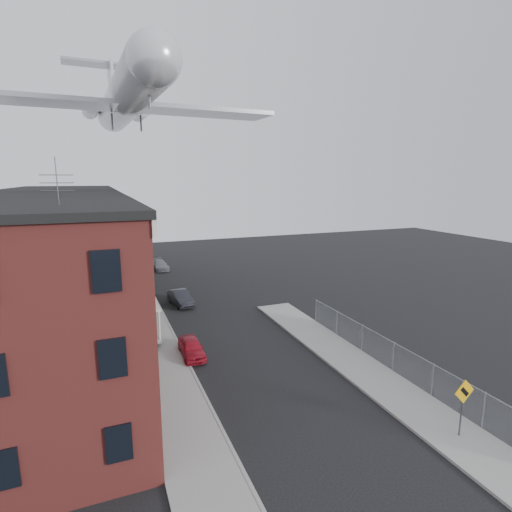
{
  "coord_description": "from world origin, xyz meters",
  "views": [
    {
      "loc": [
        -8.64,
        -12.39,
        11.33
      ],
      "look_at": [
        0.23,
        9.89,
        6.64
      ],
      "focal_mm": 28.0,
      "sensor_mm": 36.0,
      "label": 1
    }
  ],
  "objects": [
    {
      "name": "street_tree",
      "position": [
        -5.27,
        27.92,
        3.45
      ],
      "size": [
        3.22,
        3.2,
        5.2
      ],
      "color": "black",
      "rests_on": "ground"
    },
    {
      "name": "airplane",
      "position": [
        -5.48,
        27.42,
        18.47
      ],
      "size": [
        25.83,
        29.48,
        8.54
      ],
      "color": "silver",
      "rests_on": "ground"
    },
    {
      "name": "curb_right",
      "position": [
        4.05,
        6.0,
        0.07
      ],
      "size": [
        0.15,
        26.0,
        0.14
      ],
      "primitive_type": "cube",
      "color": "gray",
      "rests_on": "ground"
    },
    {
      "name": "ground",
      "position": [
        0.0,
        0.0,
        0.0
      ],
      "size": [
        120.0,
        120.0,
        0.0
      ],
      "primitive_type": "plane",
      "color": "black",
      "rests_on": "ground"
    },
    {
      "name": "row_house_c",
      "position": [
        -11.96,
        30.5,
        5.13
      ],
      "size": [
        11.98,
        7.0,
        10.3
      ],
      "color": "slate",
      "rests_on": "ground"
    },
    {
      "name": "chainlink_fence",
      "position": [
        7.0,
        5.0,
        1.0
      ],
      "size": [
        0.06,
        18.06,
        1.9
      ],
      "color": "gray",
      "rests_on": "ground"
    },
    {
      "name": "row_house_b",
      "position": [
        -11.96,
        23.5,
        5.13
      ],
      "size": [
        11.98,
        7.0,
        10.3
      ],
      "color": "slate",
      "rests_on": "ground"
    },
    {
      "name": "warning_sign",
      "position": [
        5.6,
        -1.03,
        1.88
      ],
      "size": [
        1.1,
        0.11,
        2.8
      ],
      "color": "#515156",
      "rests_on": "ground"
    },
    {
      "name": "car_near",
      "position": [
        -3.6,
        11.53,
        0.59
      ],
      "size": [
        1.47,
        3.48,
        1.18
      ],
      "primitive_type": "imported",
      "rotation": [
        0.0,
        0.0,
        -0.02
      ],
      "color": "#A91525",
      "rests_on": "ground"
    },
    {
      "name": "curb_left",
      "position": [
        -4.05,
        24.0,
        0.07
      ],
      "size": [
        0.15,
        62.0,
        0.14
      ],
      "primitive_type": "cube",
      "color": "gray",
      "rests_on": "ground"
    },
    {
      "name": "sidewalk_right",
      "position": [
        5.5,
        6.0,
        0.06
      ],
      "size": [
        3.0,
        26.0,
        0.12
      ],
      "primitive_type": "cube",
      "color": "gray",
      "rests_on": "ground"
    },
    {
      "name": "utility_pole",
      "position": [
        -5.6,
        18.0,
        4.67
      ],
      "size": [
        1.8,
        0.26,
        9.0
      ],
      "color": "black",
      "rests_on": "ground"
    },
    {
      "name": "row_house_a",
      "position": [
        -11.96,
        16.5,
        5.13
      ],
      "size": [
        11.98,
        7.0,
        10.3
      ],
      "color": "slate",
      "rests_on": "ground"
    },
    {
      "name": "car_mid",
      "position": [
        -2.15,
        22.48,
        0.66
      ],
      "size": [
        1.91,
        4.16,
        1.32
      ],
      "primitive_type": "imported",
      "rotation": [
        0.0,
        0.0,
        0.13
      ],
      "color": "black",
      "rests_on": "ground"
    },
    {
      "name": "corner_building",
      "position": [
        -12.0,
        7.0,
        5.16
      ],
      "size": [
        10.31,
        12.3,
        12.15
      ],
      "color": "#3D1513",
      "rests_on": "ground"
    },
    {
      "name": "row_house_e",
      "position": [
        -11.96,
        44.5,
        5.13
      ],
      "size": [
        11.98,
        7.0,
        10.3
      ],
      "color": "slate",
      "rests_on": "ground"
    },
    {
      "name": "row_house_d",
      "position": [
        -11.96,
        37.5,
        5.13
      ],
      "size": [
        11.98,
        7.0,
        10.3
      ],
      "color": "slate",
      "rests_on": "ground"
    },
    {
      "name": "sidewalk_left",
      "position": [
        -5.5,
        24.0,
        0.06
      ],
      "size": [
        3.0,
        62.0,
        0.12
      ],
      "primitive_type": "cube",
      "color": "gray",
      "rests_on": "ground"
    },
    {
      "name": "car_far",
      "position": [
        -1.8,
        37.56,
        0.61
      ],
      "size": [
        2.08,
        4.33,
        1.22
      ],
      "primitive_type": "imported",
      "rotation": [
        0.0,
        0.0,
        0.09
      ],
      "color": "slate",
      "rests_on": "ground"
    }
  ]
}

